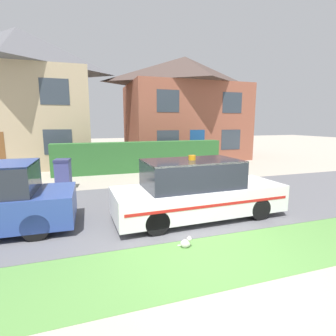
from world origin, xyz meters
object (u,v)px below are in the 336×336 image
at_px(house_left, 22,97).
at_px(house_right, 185,108).
at_px(police_car, 197,191).
at_px(cat, 186,243).
at_px(wheelie_bin, 63,174).

height_order(house_left, house_right, house_left).
distance_m(police_car, house_right, 12.81).
height_order(police_car, house_left, house_left).
height_order(cat, house_left, house_left).
bearing_deg(house_left, wheelie_bin, -71.12).
distance_m(cat, house_left, 14.62).
xyz_separation_m(police_car, house_left, (-6.03, 11.62, 3.26)).
bearing_deg(police_car, wheelie_bin, 127.18).
relative_size(police_car, house_right, 0.56).
xyz_separation_m(house_left, wheelie_bin, (2.45, -7.16, -3.42)).
bearing_deg(wheelie_bin, house_right, 49.94).
relative_size(police_car, wheelie_bin, 3.94).
xyz_separation_m(cat, wheelie_bin, (-2.66, 5.97, 0.49)).
bearing_deg(cat, police_car, 74.15).
xyz_separation_m(house_left, house_right, (10.35, 0.10, -0.41)).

